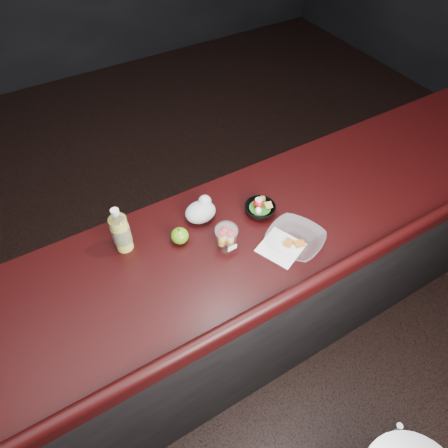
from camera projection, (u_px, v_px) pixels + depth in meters
The scene contains 10 objects.
ground at pixel (244, 393), 2.26m from camera, with size 8.00×8.00×0.00m, color black.
room_shell at pixel (275, 111), 0.88m from camera, with size 8.00×8.00×8.00m.
counter at pixel (216, 307), 2.04m from camera, with size 4.06×0.71×1.02m.
lemonade_bottle at pixel (121, 232), 1.59m from camera, with size 0.07×0.07×0.22m.
fruit_cup at pixel (226, 237), 1.60m from camera, with size 0.09×0.09×0.13m.
green_apple at pixel (180, 236), 1.65m from camera, with size 0.07×0.07×0.08m.
plastic_bag at pixel (201, 211), 1.73m from camera, with size 0.14×0.11×0.10m.
snack_bowl at pixel (260, 209), 1.77m from camera, with size 0.18×0.18×0.08m.
takeout_bowl at pixel (295, 240), 1.64m from camera, with size 0.30×0.30×0.06m.
paper_napkin at pixel (281, 248), 1.65m from camera, with size 0.16×0.16×0.00m, color white.
Camera 1 is at (-0.49, -0.60, 2.33)m, focal length 32.00 mm.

